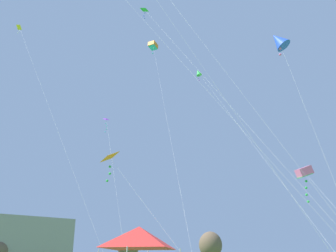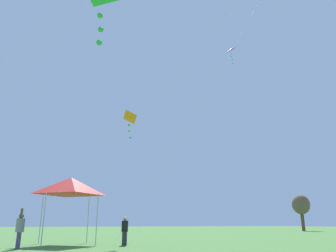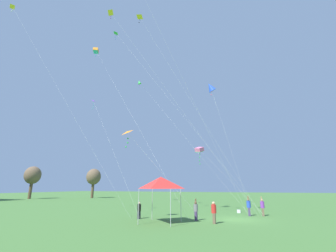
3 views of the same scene
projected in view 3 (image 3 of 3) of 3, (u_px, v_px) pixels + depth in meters
name	position (u px, v px, depth m)	size (l,w,h in m)	color
ground_plane	(236.00, 220.00, 21.31)	(220.00, 220.00, 0.00)	#427033
tree_far_left	(94.00, 177.00, 62.34)	(3.89, 3.89, 7.84)	brown
tree_near_right	(33.00, 176.00, 58.36)	(4.04, 4.04, 8.16)	brown
festival_tent	(161.00, 183.00, 20.10)	(3.17, 3.17, 3.89)	#B7B7BC
cooler_box	(239.00, 211.00, 26.79)	(0.49, 0.39, 0.34)	white
person_black_shirt	(139.00, 210.00, 22.04)	(0.37, 0.37, 1.56)	#282833
person_red_shirt	(214.00, 212.00, 19.16)	(0.42, 0.42, 1.78)	brown
person_blue_shirt	(249.00, 206.00, 24.14)	(0.42, 0.42, 2.06)	#473860
person_purple_shirt	(262.00, 206.00, 24.10)	(0.41, 0.41, 1.99)	brown
person_grey_shirt	(196.00, 210.00, 20.97)	(0.39, 0.39, 1.92)	#473860
kite_yellow_delta_1	(141.00, 20.00, 29.35)	(5.71, 13.07, 24.77)	silver
kite_pink_box_2	(199.00, 150.00, 32.30)	(4.60, 8.36, 8.68)	silver
kite_green_delta_3	(119.00, 37.00, 34.20)	(2.28, 18.93, 25.99)	silver
kite_orange_box_4	(96.00, 51.00, 44.59)	(11.18, 21.85, 29.58)	silver
kite_purple_delta_5	(94.00, 103.00, 28.45)	(1.83, 8.18, 13.85)	silver
kite_green_diamond_6	(140.00, 83.00, 37.28)	(3.98, 16.12, 20.20)	silver
kite_yellow_delta_7	(113.00, 15.00, 29.15)	(7.63, 16.23, 25.20)	silver
kite_orange_delta_8	(127.00, 133.00, 22.44)	(3.49, 7.35, 8.67)	silver
kite_blue_diamond_9	(211.00, 87.00, 28.85)	(1.53, 4.39, 16.20)	silver
kite_yellow_delta_10	(15.00, 11.00, 28.64)	(5.12, 16.10, 25.53)	silver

